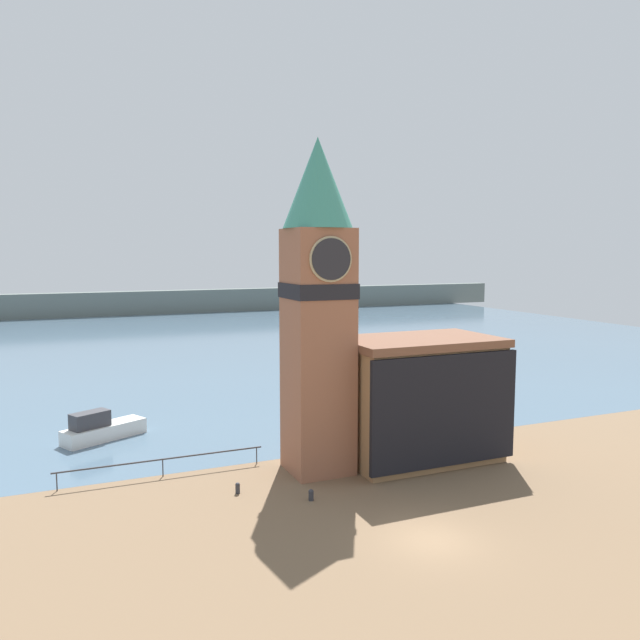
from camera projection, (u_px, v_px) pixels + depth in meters
ground_plane at (431, 540)px, 28.96m from camera, size 160.00×160.00×0.00m
water at (167, 339)px, 96.20m from camera, size 160.00×120.00×0.00m
far_shoreline at (135, 303)px, 132.50m from camera, size 180.00×3.00×5.00m
pier_railing at (163, 461)px, 37.06m from camera, size 12.26×0.08×1.09m
clock_tower at (318, 298)px, 37.10m from camera, size 4.15×4.15×19.97m
pier_building at (419, 398)px, 40.03m from camera, size 10.12×6.39×7.89m
boat_near at (101, 429)px, 44.27m from camera, size 6.06×4.26×2.20m
mooring_bollard_near at (238, 488)px, 34.51m from camera, size 0.26×0.26×0.62m
mooring_bollard_far at (311, 494)px, 33.52m from camera, size 0.29×0.29×0.63m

